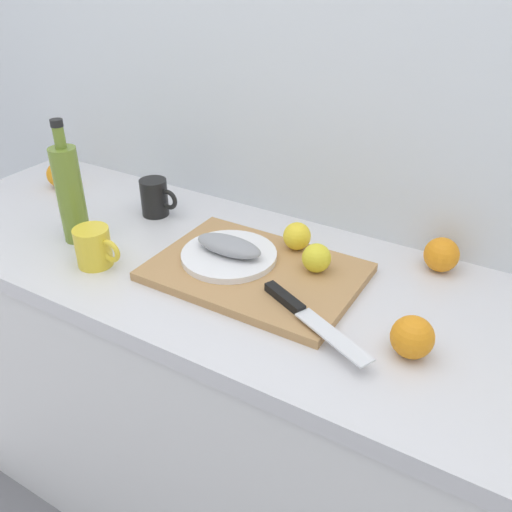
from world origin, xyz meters
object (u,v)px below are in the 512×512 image
Objects in this scene: lemon_0 at (316,258)px; olive_oil_bottle at (70,193)px; fish_fillet at (229,246)px; coffee_mug_1 at (155,198)px; orange_0 at (441,255)px; white_plate at (229,255)px; chef_knife at (301,311)px; cutting_board at (256,271)px; coffee_mug_0 at (94,247)px.

olive_oil_bottle is at bearing -166.46° from lemon_0.
olive_oil_bottle is at bearing -167.59° from fish_fillet.
orange_0 is (0.73, 0.11, -0.01)m from coffee_mug_1.
orange_0 reaches higher than fish_fillet.
chef_knife is (0.24, -0.11, 0.00)m from white_plate.
chef_knife is 0.17m from lemon_0.
orange_0 is (0.42, 0.23, 0.01)m from white_plate.
coffee_mug_1 reaches higher than fish_fillet.
fish_fillet reaches higher than cutting_board.
cutting_board is 0.09m from fish_fillet.
lemon_0 is (-0.04, 0.16, 0.02)m from chef_knife.
coffee_mug_1 is (-0.05, 0.27, 0.00)m from coffee_mug_0.
white_plate is 3.41× the size of lemon_0.
lemon_0 reaches higher than cutting_board.
cutting_board is 2.08× the size of white_plate.
white_plate is 0.03m from fish_fillet.
olive_oil_bottle is at bearing -169.86° from cutting_board.
white_plate is 0.48m from orange_0.
fish_fillet is at bearing -179.42° from chef_knife.
coffee_mug_1 is (-0.39, 0.12, 0.04)m from cutting_board.
cutting_board is at bearing 23.73° from coffee_mug_0.
coffee_mug_0 reaches higher than cutting_board.
lemon_0 reaches higher than fish_fillet.
orange_0 is (0.81, 0.32, -0.09)m from olive_oil_bottle.
cutting_board is 1.50× the size of olive_oil_bottle.
coffee_mug_1 is 1.44× the size of orange_0.
fish_fillet is at bearing 12.41° from olive_oil_bottle.
white_plate is (-0.07, 0.00, 0.02)m from cutting_board.
coffee_mug_1 is at bearing 68.71° from olive_oil_bottle.
coffee_mug_0 is (-0.27, -0.15, -0.01)m from fish_fillet.
fish_fillet is 2.09× the size of orange_0.
chef_knife is at bearing -24.14° from white_plate.
fish_fillet is 0.34m from coffee_mug_1.
fish_fillet is at bearing -164.18° from lemon_0.
coffee_mug_1 reaches higher than lemon_0.
white_plate is 0.34m from coffee_mug_1.
olive_oil_bottle is 2.69× the size of coffee_mug_1.
orange_0 is (0.18, 0.34, 0.01)m from chef_knife.
chef_knife is at bearing -24.14° from fish_fillet.
cutting_board is 0.42m from orange_0.
fish_fillet is at bearing 90.00° from white_plate.
fish_fillet is 0.20m from lemon_0.
chef_knife is 0.50m from coffee_mug_0.
cutting_board is 0.08m from white_plate.
olive_oil_bottle is (-0.39, -0.09, 0.07)m from fish_fillet.
olive_oil_bottle is 0.16m from coffee_mug_0.
lemon_0 is at bearing 130.31° from chef_knife.
orange_0 is at bearing 21.33° from olive_oil_bottle.
coffee_mug_1 reaches higher than coffee_mug_0.
coffee_mug_1 reaches higher than white_plate.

